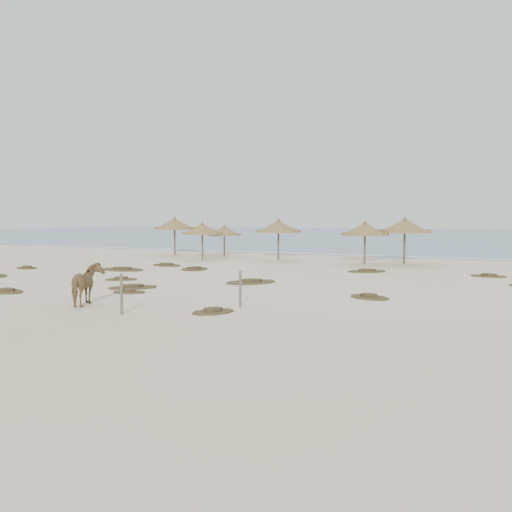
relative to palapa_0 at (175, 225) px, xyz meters
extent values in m
plane|color=#F2E0C7|center=(12.62, -20.21, -2.42)|extent=(160.00, 160.00, 0.00)
cube|color=#2A517E|center=(12.62, 54.79, -2.41)|extent=(200.00, 100.00, 0.01)
cube|color=silver|center=(12.62, 5.79, -2.41)|extent=(70.00, 0.60, 0.01)
cylinder|color=brown|center=(0.00, 0.00, -1.25)|extent=(0.13, 0.13, 2.33)
cylinder|color=olive|center=(0.00, 0.00, -0.29)|extent=(4.22, 4.22, 0.20)
cone|color=olive|center=(0.00, 0.00, 0.08)|extent=(4.08, 4.08, 0.83)
cone|color=olive|center=(0.00, 0.00, 0.58)|extent=(0.40, 0.40, 0.24)
cylinder|color=brown|center=(4.60, -3.21, -1.39)|extent=(0.12, 0.12, 2.05)
cylinder|color=olive|center=(4.60, -3.21, -0.55)|extent=(3.69, 3.69, 0.18)
cone|color=olive|center=(4.60, -3.21, -0.22)|extent=(3.56, 3.56, 0.73)
cone|color=olive|center=(4.60, -3.21, 0.21)|extent=(0.35, 0.35, 0.21)
cylinder|color=brown|center=(4.61, -0.06, -1.49)|extent=(0.11, 0.11, 1.85)
cylinder|color=olive|center=(4.61, -0.06, -0.73)|extent=(2.70, 2.70, 0.16)
cone|color=olive|center=(4.61, -0.06, -0.43)|extent=(2.61, 2.61, 0.66)
cone|color=olive|center=(4.61, -0.06, -0.04)|extent=(0.32, 0.32, 0.19)
cylinder|color=brown|center=(9.63, -1.08, -1.30)|extent=(0.13, 0.13, 2.23)
cylinder|color=olive|center=(9.63, -1.08, -0.38)|extent=(3.54, 3.54, 0.19)
cone|color=olive|center=(9.63, -1.08, -0.03)|extent=(3.42, 3.42, 0.80)
cone|color=olive|center=(9.63, -1.08, 0.45)|extent=(0.38, 0.38, 0.23)
cylinder|color=brown|center=(16.23, -2.23, -1.35)|extent=(0.12, 0.12, 2.13)
cylinder|color=olive|center=(16.23, -2.23, -0.47)|extent=(3.95, 3.95, 0.18)
cone|color=olive|center=(16.23, -2.23, -0.13)|extent=(3.81, 3.81, 0.76)
cone|color=olive|center=(16.23, -2.23, 0.33)|extent=(0.37, 0.37, 0.22)
cylinder|color=brown|center=(18.48, -0.92, -1.25)|extent=(0.13, 0.13, 2.33)
cylinder|color=olive|center=(18.48, -0.92, -0.29)|extent=(4.09, 4.09, 0.20)
cone|color=olive|center=(18.48, -0.92, 0.08)|extent=(3.96, 3.96, 0.83)
cone|color=olive|center=(18.48, -0.92, 0.58)|extent=(0.40, 0.40, 0.24)
imported|color=olive|center=(12.20, -23.10, -1.69)|extent=(1.42, 1.90, 1.46)
cylinder|color=brown|center=(14.47, -24.02, -1.78)|extent=(0.12, 0.12, 1.28)
cylinder|color=brown|center=(17.18, -21.11, -1.79)|extent=(0.11, 0.11, 1.25)
camera|label=1|loc=(26.22, -38.13, 0.68)|focal=40.00mm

